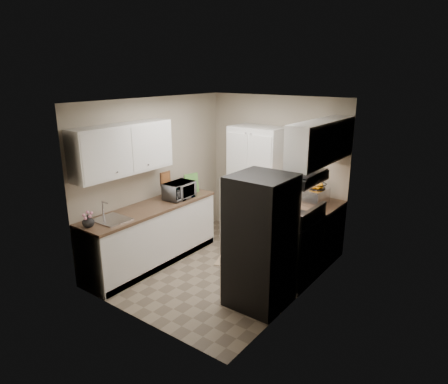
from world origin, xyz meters
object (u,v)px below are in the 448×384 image
Objects in this scene: electric_range at (291,248)px; toaster_oven at (314,196)px; microwave at (179,191)px; refrigerator at (260,242)px; pantry_cabinet at (257,185)px; wine_bottle at (192,184)px.

electric_range is 0.96m from toaster_oven.
microwave is at bearing -171.94° from electric_range.
electric_range is at bearing 87.52° from refrigerator.
pantry_cabinet is 7.50× the size of wine_bottle.
refrigerator is at bearing -86.79° from toaster_oven.
pantry_cabinet is 1.77× the size of electric_range.
microwave is (-0.71, -1.19, 0.05)m from pantry_cabinet.
refrigerator is at bearing -56.54° from pantry_cabinet.
pantry_cabinet reaches higher than toaster_oven.
refrigerator is at bearing -92.48° from electric_range.
wine_bottle is at bearing 153.55° from refrigerator.
electric_range is 0.88m from refrigerator.
refrigerator reaches higher than microwave.
toaster_oven reaches higher than electric_range.
microwave is 1.13× the size of toaster_oven.
microwave reaches higher than toaster_oven.
toaster_oven is at bearing -62.30° from microwave.
refrigerator is 4.00× the size of toaster_oven.
toaster_oven is (-0.04, 0.77, 0.56)m from electric_range.
electric_range is 2.66× the size of toaster_oven.
refrigerator reaches higher than toaster_oven.
electric_range is 2.07m from wine_bottle.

